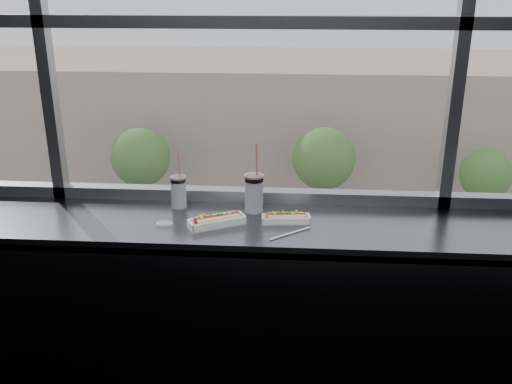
# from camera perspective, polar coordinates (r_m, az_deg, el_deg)

# --- Properties ---
(wall_back_lower) EXTENTS (6.00, 0.00, 6.00)m
(wall_back_lower) POSITION_cam_1_polar(r_m,az_deg,el_deg) (3.23, -0.76, -9.95)
(wall_back_lower) COLOR black
(wall_back_lower) RESTS_ON ground
(counter) EXTENTS (6.00, 0.55, 0.06)m
(counter) POSITION_cam_1_polar(r_m,az_deg,el_deg) (2.75, -1.30, -3.48)
(counter) COLOR slate
(counter) RESTS_ON ground
(counter_fascia) EXTENTS (6.00, 0.04, 1.04)m
(counter_fascia) POSITION_cam_1_polar(r_m,az_deg,el_deg) (2.79, -1.72, -15.45)
(counter_fascia) COLOR slate
(counter_fascia) RESTS_ON ground
(hotdog_tray_left) EXTENTS (0.28, 0.20, 0.07)m
(hotdog_tray_left) POSITION_cam_1_polar(r_m,az_deg,el_deg) (2.68, -3.94, -2.84)
(hotdog_tray_left) COLOR white
(hotdog_tray_left) RESTS_ON counter
(hotdog_tray_right) EXTENTS (0.23, 0.10, 0.06)m
(hotdog_tray_right) POSITION_cam_1_polar(r_m,az_deg,el_deg) (2.72, 3.01, -2.59)
(hotdog_tray_right) COLOR white
(hotdog_tray_right) RESTS_ON counter
(soda_cup_left) EXTENTS (0.08, 0.08, 0.31)m
(soda_cup_left) POSITION_cam_1_polar(r_m,az_deg,el_deg) (2.90, -7.76, 0.17)
(soda_cup_left) COLOR white
(soda_cup_left) RESTS_ON counter
(soda_cup_right) EXTENTS (0.10, 0.10, 0.36)m
(soda_cup_right) POSITION_cam_1_polar(r_m,az_deg,el_deg) (2.81, -0.20, 0.08)
(soda_cup_right) COLOR white
(soda_cup_right) RESTS_ON counter
(loose_straw) EXTENTS (0.18, 0.15, 0.01)m
(loose_straw) POSITION_cam_1_polar(r_m,az_deg,el_deg) (2.60, 3.44, -4.16)
(loose_straw) COLOR white
(loose_straw) RESTS_ON counter
(wrapper) EXTENTS (0.09, 0.07, 0.02)m
(wrapper) POSITION_cam_1_polar(r_m,az_deg,el_deg) (2.72, -9.16, -3.09)
(wrapper) COLOR silver
(wrapper) RESTS_ON counter
(plaza_ground) EXTENTS (120.00, 120.00, 0.00)m
(plaza_ground) POSITION_cam_1_polar(r_m,az_deg,el_deg) (48.12, 3.72, 4.52)
(plaza_ground) COLOR gray
(plaza_ground) RESTS_ON ground
(street_asphalt) EXTENTS (80.00, 10.00, 0.06)m
(street_asphalt) POSITION_cam_1_polar(r_m,az_deg,el_deg) (26.30, 3.11, -9.57)
(street_asphalt) COLOR black
(street_asphalt) RESTS_ON plaza_ground
(far_sidewalk) EXTENTS (80.00, 6.00, 0.04)m
(far_sidewalk) POSITION_cam_1_polar(r_m,az_deg,el_deg) (33.48, 3.41, -2.73)
(far_sidewalk) COLOR gray
(far_sidewalk) RESTS_ON plaza_ground
(far_building) EXTENTS (50.00, 14.00, 8.00)m
(far_building) POSITION_cam_1_polar(r_m,az_deg,el_deg) (41.80, 3.76, 7.73)
(far_building) COLOR tan
(far_building) RESTS_ON plaza_ground
(car_far_a) EXTENTS (2.71, 5.99, 1.96)m
(car_far_a) POSITION_cam_1_polar(r_m,az_deg,el_deg) (31.07, -15.10, -3.29)
(car_far_a) COLOR #353535
(car_far_a) RESTS_ON street_asphalt
(car_near_b) EXTENTS (2.98, 6.33, 2.06)m
(car_near_b) POSITION_cam_1_polar(r_m,az_deg,el_deg) (23.78, -16.88, -11.10)
(car_near_b) COLOR black
(car_near_b) RESTS_ON street_asphalt
(car_near_d) EXTENTS (3.39, 6.74, 2.16)m
(car_near_d) POSITION_cam_1_polar(r_m,az_deg,el_deg) (22.95, 17.50, -12.26)
(car_near_d) COLOR beige
(car_near_d) RESTS_ON street_asphalt
(car_near_c) EXTENTS (3.03, 6.67, 2.18)m
(car_near_c) POSITION_cam_1_polar(r_m,az_deg,el_deg) (22.32, 1.61, -12.18)
(car_near_c) COLOR maroon
(car_near_c) RESTS_ON street_asphalt
(car_far_c) EXTENTS (3.34, 6.90, 2.23)m
(car_far_c) POSITION_cam_1_polar(r_m,az_deg,el_deg) (30.94, 22.33, -4.01)
(car_far_c) COLOR white
(car_far_c) RESTS_ON street_asphalt
(car_far_b) EXTENTS (2.73, 5.72, 1.85)m
(car_far_b) POSITION_cam_1_polar(r_m,az_deg,el_deg) (29.47, 7.12, -4.15)
(car_far_b) COLOR #BB332F
(car_far_b) RESTS_ON street_asphalt
(pedestrian_c) EXTENTS (0.89, 0.67, 2.00)m
(pedestrian_c) POSITION_cam_1_polar(r_m,az_deg,el_deg) (33.57, 10.13, -1.08)
(pedestrian_c) COLOR #66605B
(pedestrian_c) RESTS_ON far_sidewalk
(pedestrian_b) EXTENTS (0.98, 0.73, 2.20)m
(pedestrian_b) POSITION_cam_1_polar(r_m,az_deg,el_deg) (33.20, 0.46, -0.81)
(pedestrian_b) COLOR #66605B
(pedestrian_b) RESTS_ON far_sidewalk
(tree_left) EXTENTS (3.43, 3.43, 5.36)m
(tree_left) POSITION_cam_1_polar(r_m,az_deg,el_deg) (33.43, -11.46, 3.45)
(tree_left) COLOR #47382B
(tree_left) RESTS_ON far_sidewalk
(tree_center) EXTENTS (3.56, 3.56, 5.56)m
(tree_center) POSITION_cam_1_polar(r_m,az_deg,el_deg) (32.22, 6.79, 3.33)
(tree_center) COLOR #47382B
(tree_center) RESTS_ON far_sidewalk
(tree_right) EXTENTS (2.89, 2.89, 4.51)m
(tree_right) POSITION_cam_1_polar(r_m,az_deg,el_deg) (34.08, 22.00, 1.65)
(tree_right) COLOR #47382B
(tree_right) RESTS_ON far_sidewalk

